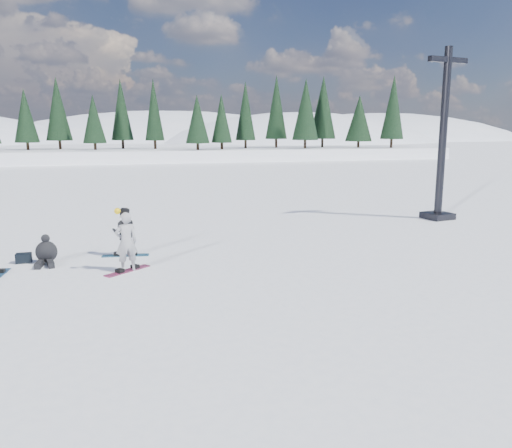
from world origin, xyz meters
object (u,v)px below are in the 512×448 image
Objects in this scene: snowboarder_woman at (126,242)px; gear_bag at (24,258)px; lift_tower at (442,151)px; seated_rider at (46,252)px; snowboarder_man at (124,232)px.

gear_bag is (-3.09, 1.83, -0.74)m from snowboarder_woman.
lift_tower reaches higher than seated_rider.
lift_tower is 14.70m from snowboarder_man.
snowboarder_woman reaches higher than seated_rider.
seated_rider is (-2.39, 1.57, -0.54)m from snowboarder_woman.
snowboarder_woman is 4.23× the size of gear_bag.
lift_tower reaches higher than snowboarder_man.
lift_tower is 17.78m from gear_bag.
seated_rider is 2.42× the size of gear_bag.
gear_bag is at bearing -43.55° from snowboarder_woman.
lift_tower is 17.06× the size of gear_bag.
snowboarder_man is 1.47× the size of seated_rider.
seated_rider is at bearing 15.25° from snowboarder_man.
lift_tower is at bearing -172.56° from snowboarder_woman.
lift_tower is 7.04× the size of seated_rider.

